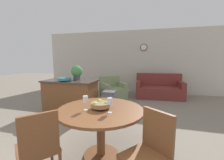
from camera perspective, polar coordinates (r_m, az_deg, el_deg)
name	(u,v)px	position (r m, az deg, el deg)	size (l,w,h in m)	color
wall_back	(130,62)	(6.78, 6.96, 7.01)	(8.00, 0.09, 2.70)	beige
dining_table	(101,120)	(2.28, -4.31, -14.88)	(1.25, 1.25, 0.75)	brown
dining_chair_near_left	(38,146)	(1.98, -26.24, -21.58)	(0.59, 0.59, 0.93)	brown
dining_chair_near_right	(150,150)	(1.78, 14.26, -24.57)	(0.59, 0.59, 0.93)	brown
fruit_bowl	(101,105)	(2.20, -4.39, -9.29)	(0.28, 0.28, 0.12)	olive
wine_glass_left	(85,100)	(2.14, -10.09, -7.36)	(0.07, 0.07, 0.21)	silver
wine_glass_right	(110,102)	(2.01, -0.80, -8.28)	(0.07, 0.07, 0.21)	silver
kitchen_island	(71,96)	(4.38, -15.49, -5.77)	(1.45, 0.74, 0.88)	brown
teal_bowl	(64,79)	(4.20, -17.66, 0.38)	(0.34, 0.34, 0.09)	teal
potted_plant	(77,72)	(4.38, -13.28, 2.99)	(0.32, 0.32, 0.40)	#4C4C51
trash_bin	(109,103)	(4.06, -1.05, -8.59)	(0.35, 0.31, 0.62)	#56565B
couch	(159,90)	(6.02, 17.42, -3.48)	(1.79, 1.02, 0.90)	maroon
armchair	(113,90)	(5.70, 0.23, -4.02)	(1.17, 1.17, 0.80)	gray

